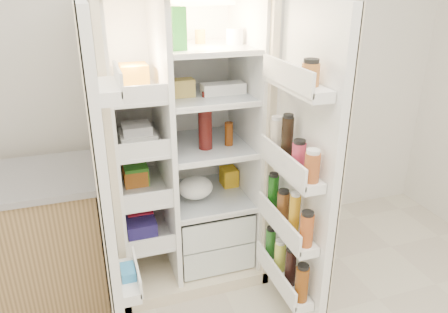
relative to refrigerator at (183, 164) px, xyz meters
name	(u,v)px	position (x,y,z in m)	size (l,w,h in m)	color
wall_back	(189,58)	(0.15, 0.35, 0.61)	(4.00, 0.02, 2.70)	silver
refrigerator	(183,164)	(0.00, 0.00, 0.00)	(0.92, 0.70, 1.80)	beige
freezer_door	(105,199)	(-0.51, -0.60, 0.15)	(0.15, 0.40, 1.72)	white
fridge_door	(302,182)	(0.47, -0.70, 0.13)	(0.17, 0.58, 1.72)	white
kitchen_counter	(0,246)	(-1.11, -0.09, -0.32)	(1.15, 0.61, 0.83)	#A38151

